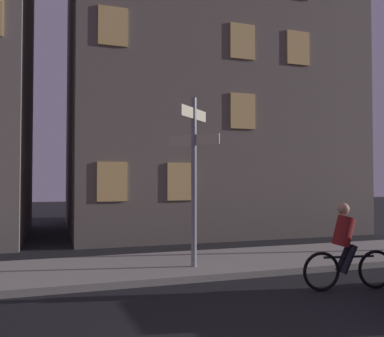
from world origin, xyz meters
name	(u,v)px	position (x,y,z in m)	size (l,w,h in m)	color
sidewalk_kerb	(146,267)	(0.00, 6.61, 0.07)	(40.00, 2.85, 0.14)	gray
signpost	(194,168)	(0.95, 6.05, 2.30)	(0.89, 0.89, 3.73)	gray
cyclist	(346,249)	(3.17, 3.80, 0.75)	(1.81, 0.38, 1.61)	black
building_right_block	(197,86)	(4.04, 14.67, 6.25)	(10.89, 9.30, 12.51)	#6B6056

